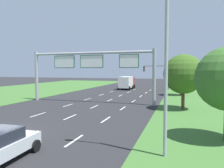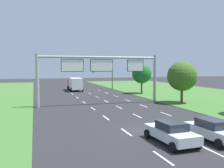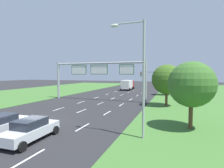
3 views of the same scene
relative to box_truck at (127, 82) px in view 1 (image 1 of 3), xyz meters
name	(u,v)px [view 1 (image 1 of 3)]	position (x,y,z in m)	size (l,w,h in m)	color
ground_plane	(6,133)	(0.17, -36.57, -1.59)	(200.00, 200.00, 0.00)	#262628
lane_dashes_inner_left	(55,109)	(-1.58, -27.57, -1.58)	(0.14, 56.40, 0.01)	white
lane_dashes_inner_right	(84,111)	(1.92, -27.57, -1.58)	(0.14, 56.40, 0.01)	white
lane_dashes_slip	(115,113)	(5.42, -27.57, -1.58)	(0.14, 56.40, 0.01)	white
box_truck	(127,82)	(0.00, 0.00, 0.00)	(2.73, 7.07, 2.87)	#B21E19
sign_gantry	(91,66)	(0.24, -21.63, 3.35)	(17.24, 0.44, 7.00)	#9EA0A5
traffic_light_mast	(156,72)	(6.57, -0.67, 2.28)	(4.76, 0.49, 5.60)	#47494F
street_lamp	(158,55)	(10.54, -37.57, 3.49)	(2.61, 0.32, 8.50)	#9EA0A5
roadside_tree_mid	(183,74)	(11.93, -23.65, 2.33)	(4.30, 4.30, 6.07)	#513823
roadside_tree_far	(181,73)	(11.73, -9.85, 2.35)	(3.85, 3.85, 5.88)	#513823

